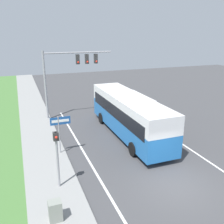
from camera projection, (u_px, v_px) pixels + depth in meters
ground_plane at (174, 185)px, 13.58m from camera, size 80.00×80.00×0.00m
sidewalk at (60, 213)px, 11.47m from camera, size 2.80×80.00×0.12m
lane_divider_near at (112, 201)px, 12.36m from camera, size 0.14×30.00×0.01m
bus at (129, 113)px, 19.61m from camera, size 2.61×10.78×3.45m
signal_gantry at (69, 69)px, 23.14m from camera, size 6.50×0.41×6.38m
pedestrian_signal at (57, 151)px, 12.70m from camera, size 0.28×0.34×3.23m
street_sign at (60, 127)px, 16.48m from camera, size 1.33×0.08×2.72m
utility_cabinet at (55, 211)px, 10.81m from camera, size 0.57×0.48×0.94m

